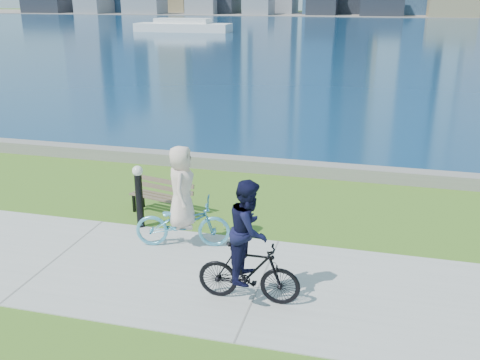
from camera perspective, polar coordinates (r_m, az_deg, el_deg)
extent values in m
plane|color=#3F6B1C|center=(9.58, 2.13, -11.06)|extent=(320.00, 320.00, 0.00)
cube|color=#ACADA7|center=(9.57, 2.13, -11.01)|extent=(80.00, 3.50, 0.02)
cube|color=slate|center=(15.12, 7.23, 1.17)|extent=(90.00, 0.50, 0.35)
cube|color=navy|center=(80.25, 13.73, 15.30)|extent=(320.00, 131.00, 0.01)
cube|color=gray|center=(138.18, 14.39, 16.72)|extent=(320.00, 30.00, 0.12)
cube|color=black|center=(154.29, -19.99, 17.36)|extent=(10.88, 6.92, 5.22)
cube|color=slate|center=(140.09, -10.16, 18.40)|extent=(9.28, 7.25, 6.77)
cube|color=slate|center=(137.39, -3.96, 18.64)|extent=(7.19, 7.30, 6.82)
cube|color=slate|center=(131.82, 2.00, 17.97)|extent=(6.18, 8.13, 3.72)
cube|color=black|center=(131.14, 8.77, 18.19)|extent=(6.81, 6.15, 5.66)
cube|color=black|center=(129.35, 14.94, 17.60)|extent=(9.39, 8.46, 4.87)
cube|color=olive|center=(128.21, 21.79, 17.19)|extent=(9.97, 8.44, 6.12)
cube|color=white|center=(74.30, -6.10, 15.86)|extent=(12.77, 3.65, 1.09)
cube|color=white|center=(74.25, -6.12, 16.53)|extent=(7.30, 2.74, 0.64)
cube|color=black|center=(12.71, -11.24, -2.46)|extent=(0.07, 0.07, 0.42)
cube|color=black|center=(11.98, -6.38, -3.57)|extent=(0.07, 0.07, 0.42)
cube|color=black|center=(12.95, -10.32, -1.98)|extent=(0.07, 0.07, 0.42)
cube|color=black|center=(12.23, -5.50, -3.04)|extent=(0.07, 0.07, 0.42)
cube|color=brown|center=(12.25, -8.94, -2.02)|extent=(1.47, 0.44, 0.04)
cube|color=brown|center=(12.36, -8.53, -1.80)|extent=(1.47, 0.44, 0.04)
cube|color=brown|center=(12.47, -8.13, -1.58)|extent=(1.47, 0.44, 0.04)
cube|color=brown|center=(12.51, -7.85, -0.91)|extent=(1.46, 0.40, 0.11)
cube|color=brown|center=(12.48, -7.81, -0.19)|extent=(1.46, 0.40, 0.11)
cylinder|color=black|center=(11.70, -10.68, -2.17)|extent=(0.16, 0.16, 1.25)
sphere|color=white|center=(11.47, -10.88, 0.96)|extent=(0.23, 0.23, 0.23)
imported|color=#58B5D7|center=(10.74, -6.12, -4.55)|extent=(1.07, 2.00, 0.99)
imported|color=white|center=(10.46, -6.27, -0.73)|extent=(0.70, 0.91, 1.65)
imported|color=black|center=(8.84, 0.93, -9.86)|extent=(0.52, 1.71, 1.03)
imported|color=#111133|center=(8.49, 0.96, -5.39)|extent=(0.64, 0.82, 1.68)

